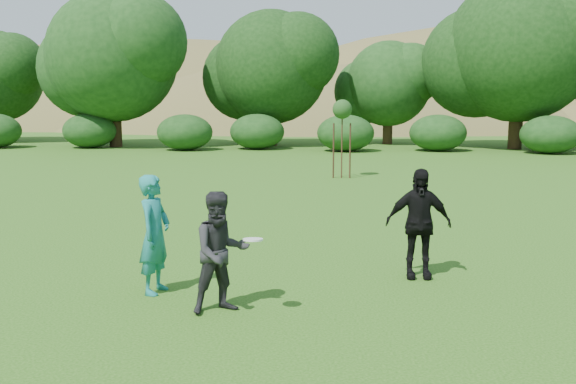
% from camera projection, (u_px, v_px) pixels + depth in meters
% --- Properties ---
extents(ground, '(120.00, 120.00, 0.00)m').
position_uv_depth(ground, '(266.00, 292.00, 9.83)').
color(ground, '#19470C').
rests_on(ground, ground).
extents(player_teal, '(0.52, 0.71, 1.81)m').
position_uv_depth(player_teal, '(155.00, 234.00, 9.67)').
color(player_teal, '#1A7673').
rests_on(player_teal, ground).
extents(player_grey, '(1.04, 0.97, 1.69)m').
position_uv_depth(player_grey, '(221.00, 252.00, 8.81)').
color(player_grey, '#262628').
rests_on(player_grey, ground).
extents(player_black, '(1.10, 0.53, 1.82)m').
position_uv_depth(player_black, '(418.00, 223.00, 10.48)').
color(player_black, black).
rests_on(player_black, ground).
extents(frisbee, '(0.27, 0.27, 0.05)m').
position_uv_depth(frisbee, '(253.00, 240.00, 8.50)').
color(frisbee, white).
rests_on(frisbee, ground).
extents(sapling, '(0.70, 0.70, 2.85)m').
position_uv_depth(sapling, '(342.00, 111.00, 23.06)').
color(sapling, '#3F2718').
rests_on(sapling, ground).
extents(hillside, '(150.00, 72.00, 52.00)m').
position_uv_depth(hillside, '(344.00, 218.00, 78.92)').
color(hillside, olive).
rests_on(hillside, ground).
extents(tree_row, '(53.92, 10.38, 9.62)m').
position_uv_depth(tree_row, '(395.00, 63.00, 36.92)').
color(tree_row, '#3A2616').
rests_on(tree_row, ground).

